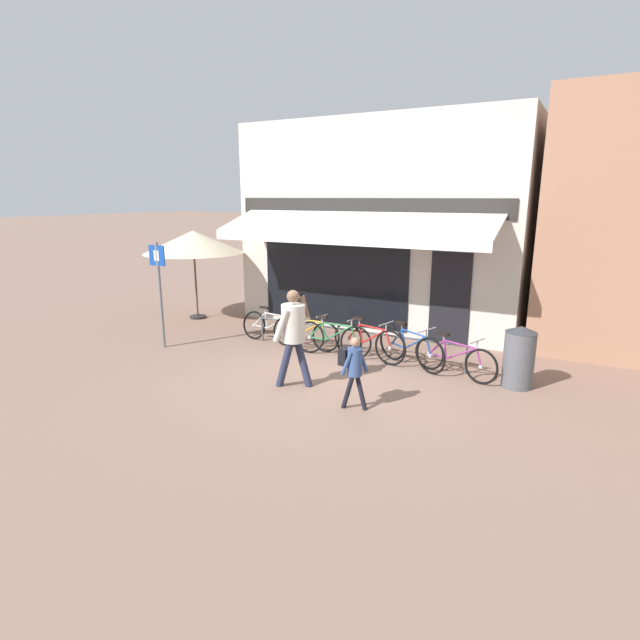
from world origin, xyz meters
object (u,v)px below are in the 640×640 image
(bicycle_orange, at_px, (305,333))
(bicycle_green, at_px, (332,338))
(bicycle_red, at_px, (368,342))
(parking_sign, at_px, (159,284))
(bicycle_purple, at_px, (454,358))
(litter_bin, at_px, (519,357))
(bicycle_blue, at_px, (410,348))
(cafe_parasol, at_px, (193,242))
(bicycle_silver, at_px, (273,327))
(pedestrian_adult, at_px, (293,328))
(pedestrian_child, at_px, (353,364))

(bicycle_orange, bearing_deg, bicycle_green, -12.75)
(bicycle_red, bearing_deg, parking_sign, -151.79)
(bicycle_orange, distance_m, bicycle_purple, 3.33)
(litter_bin, bearing_deg, bicycle_orange, 177.80)
(bicycle_blue, bearing_deg, cafe_parasol, -164.09)
(bicycle_silver, xyz_separation_m, bicycle_purple, (4.23, -0.24, -0.00))
(bicycle_green, distance_m, parking_sign, 3.94)
(bicycle_green, bearing_deg, bicycle_red, 0.48)
(bicycle_silver, bearing_deg, cafe_parasol, 167.06)
(bicycle_silver, xyz_separation_m, cafe_parasol, (-3.16, 0.97, 1.73))
(bicycle_blue, relative_size, bicycle_purple, 0.96)
(bicycle_green, bearing_deg, pedestrian_adult, -88.87)
(pedestrian_child, bearing_deg, bicycle_blue, 93.05)
(litter_bin, bearing_deg, pedestrian_adult, -151.66)
(bicycle_silver, bearing_deg, litter_bin, 1.62)
(bicycle_green, height_order, bicycle_blue, bicycle_blue)
(bicycle_red, bearing_deg, litter_bin, 8.51)
(bicycle_green, xyz_separation_m, bicycle_purple, (2.58, -0.04, -0.01))
(bicycle_blue, relative_size, pedestrian_child, 1.37)
(bicycle_orange, height_order, bicycle_red, bicycle_red)
(pedestrian_adult, height_order, cafe_parasol, cafe_parasol)
(bicycle_blue, bearing_deg, litter_bin, 21.83)
(pedestrian_adult, xyz_separation_m, pedestrian_child, (1.32, -0.38, -0.32))
(bicycle_silver, distance_m, litter_bin, 5.35)
(bicycle_orange, distance_m, bicycle_green, 0.76)
(bicycle_silver, bearing_deg, pedestrian_child, -33.71)
(bicycle_blue, xyz_separation_m, bicycle_purple, (0.89, -0.13, -0.03))
(bicycle_orange, distance_m, pedestrian_child, 3.35)
(bicycle_green, distance_m, cafe_parasol, 5.24)
(bicycle_silver, xyz_separation_m, bicycle_green, (1.65, -0.21, 0.01))
(bicycle_green, distance_m, bicycle_red, 0.80)
(parking_sign, bearing_deg, bicycle_green, 19.89)
(bicycle_silver, distance_m, bicycle_blue, 3.34)
(bicycle_orange, bearing_deg, cafe_parasol, 164.12)
(bicycle_silver, bearing_deg, bicycle_purple, 0.82)
(pedestrian_adult, distance_m, parking_sign, 3.86)
(bicycle_green, height_order, bicycle_purple, bicycle_green)
(pedestrian_child, distance_m, parking_sign, 5.25)
(bicycle_blue, xyz_separation_m, pedestrian_child, (-0.14, -2.37, 0.35))
(cafe_parasol, bearing_deg, bicycle_orange, -14.22)
(bicycle_purple, height_order, cafe_parasol, cafe_parasol)
(bicycle_silver, height_order, bicycle_blue, bicycle_blue)
(bicycle_green, height_order, pedestrian_adult, pedestrian_adult)
(bicycle_green, relative_size, pedestrian_adult, 0.99)
(bicycle_green, xyz_separation_m, parking_sign, (-3.57, -1.29, 1.06))
(bicycle_silver, bearing_deg, bicycle_blue, 2.24)
(bicycle_blue, xyz_separation_m, parking_sign, (-5.26, -1.39, 1.04))
(bicycle_green, bearing_deg, bicycle_orange, 163.24)
(bicycle_purple, bearing_deg, bicycle_green, -163.69)
(bicycle_purple, bearing_deg, parking_sign, -151.36)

